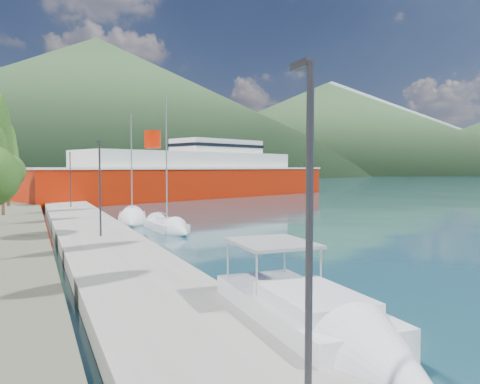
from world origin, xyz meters
name	(u,v)px	position (x,y,z in m)	size (l,w,h in m)	color
ground	(83,186)	(0.00, 120.00, 0.00)	(1400.00, 1400.00, 0.00)	#153B47
quay	(84,224)	(-9.00, 26.00, 0.40)	(5.00, 88.00, 0.80)	gray
hills_far	(151,114)	(138.59, 618.73, 77.39)	(1480.00, 900.00, 180.00)	gray
hills_near	(173,116)	(98.04, 372.50, 49.18)	(1010.00, 520.00, 115.00)	#2C4728
tree_row	(0,160)	(-15.42, 31.67, 5.81)	(3.93, 62.63, 11.39)	#47301E
lamp_posts	(100,185)	(-9.00, 15.52, 4.08)	(0.15, 48.96, 6.06)	#2D2D33
motor_cruiser	(329,343)	(-5.96, -4.99, 0.58)	(3.26, 9.70, 3.53)	black
sailboat_near	(173,229)	(-2.71, 20.95, 0.29)	(2.48, 8.25, 11.75)	silver
sailboat_mid	(132,221)	(-4.59, 27.95, 0.31)	(3.91, 7.91, 11.14)	silver
ferry	(193,177)	(12.78, 62.50, 3.55)	(59.29, 32.66, 11.67)	#B31A02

